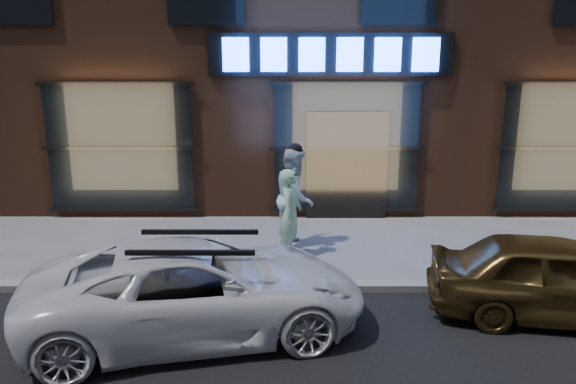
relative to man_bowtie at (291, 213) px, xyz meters
name	(u,v)px	position (x,y,z in m)	size (l,w,h in m)	color
ground	(370,290)	(1.26, -1.51, -0.82)	(90.00, 90.00, 0.00)	slate
curb	(370,286)	(1.26, -1.51, -0.76)	(60.00, 0.25, 0.12)	gray
man_bowtie	(291,213)	(0.00, 0.00, 0.00)	(0.60, 0.39, 1.64)	#ACE2B7
man_cap	(295,197)	(0.09, 0.62, 0.14)	(0.93, 0.73, 1.92)	white
white_suv	(197,289)	(-1.25, -2.86, -0.20)	(2.06, 4.47, 1.24)	white
gold_sedan	(559,278)	(3.76, -2.44, -0.22)	(1.43, 3.55, 1.21)	brown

